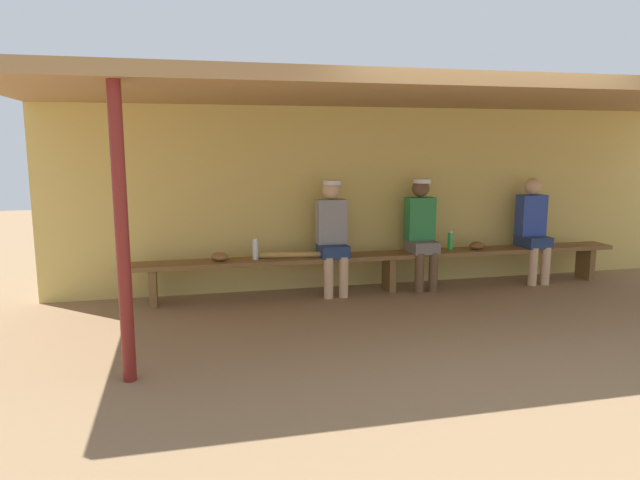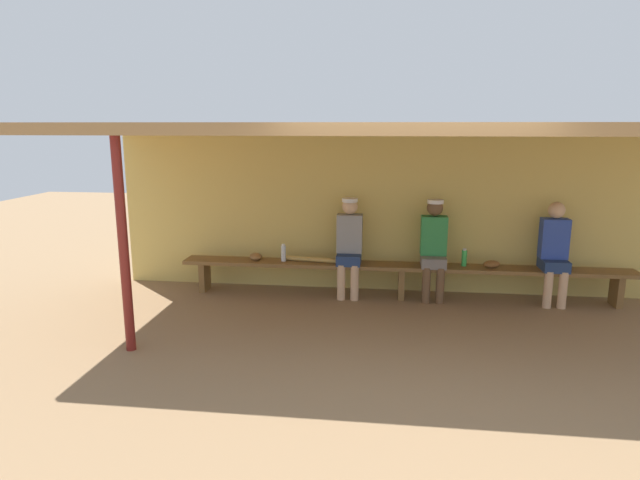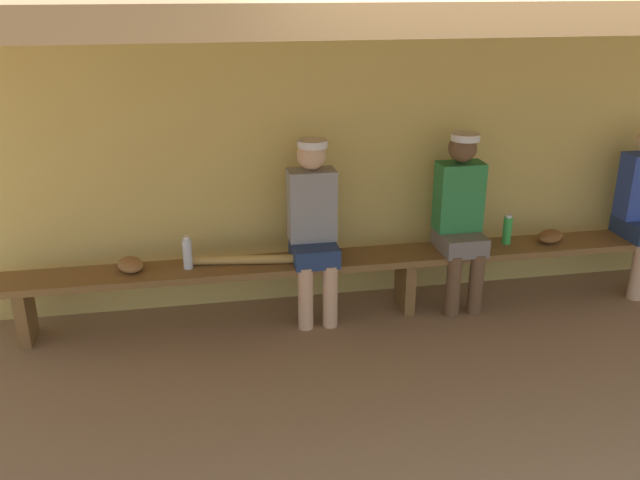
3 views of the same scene
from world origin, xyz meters
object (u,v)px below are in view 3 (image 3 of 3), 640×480
baseball_glove_dark_brown (130,265)px  baseball_bat (251,260)px  water_bottle_blue (187,253)px  water_bottle_clear (507,230)px  baseball_glove_tan (550,236)px  bench (406,261)px  player_with_sunglasses (461,213)px  player_middle (313,222)px

baseball_glove_dark_brown → baseball_bat: baseball_glove_dark_brown is taller
water_bottle_blue → water_bottle_clear: bearing=0.9°
water_bottle_blue → baseball_bat: size_ratio=0.27×
baseball_glove_tan → baseball_bat: size_ratio=0.27×
water_bottle_blue → baseball_bat: (0.44, -0.00, -0.08)m
water_bottle_blue → bench: bearing=-0.1°
bench → water_bottle_blue: 1.63m
baseball_bat → baseball_glove_tan: bearing=8.5°
player_with_sunglasses → player_middle: bearing=180.0°
baseball_glove_tan → baseball_bat: 2.34m
water_bottle_blue → baseball_glove_dark_brown: water_bottle_blue is taller
water_bottle_blue → player_with_sunglasses: bearing=0.1°
player_middle → player_with_sunglasses: size_ratio=1.00×
water_bottle_clear → water_bottle_blue: bearing=-179.1°
water_bottle_blue → baseball_glove_dark_brown: size_ratio=1.01×
baseball_glove_dark_brown → baseball_bat: bearing=67.8°
water_bottle_clear → player_with_sunglasses: bearing=-174.9°
player_middle → baseball_glove_dark_brown: bearing=178.6°
water_bottle_clear → baseball_glove_dark_brown: bearing=-179.9°
bench → water_bottle_blue: size_ratio=24.73×
player_middle → water_bottle_clear: player_middle is taller
bench → player_middle: (-0.71, 0.00, 0.36)m
water_bottle_blue → baseball_glove_tan: (2.78, 0.01, -0.07)m
water_bottle_clear → baseball_glove_dark_brown: 2.83m
bench → water_bottle_blue: (-1.61, 0.00, 0.19)m
baseball_glove_tan → water_bottle_blue: bearing=-33.9°
water_bottle_blue → baseball_glove_tan: 2.78m
bench → baseball_glove_dark_brown: (-2.01, 0.04, 0.12)m
baseball_glove_tan → baseball_glove_dark_brown: size_ratio=1.00×
bench → player_with_sunglasses: bearing=0.5°
player_middle → water_bottle_clear: bearing=1.4°
baseball_glove_tan → baseball_bat: bearing=-33.8°
baseball_bat → baseball_glove_dark_brown: bearing=-174.3°
water_bottle_clear → baseball_glove_tan: 0.36m
water_bottle_blue → water_bottle_clear: (2.43, 0.04, -0.00)m
bench → water_bottle_clear: water_bottle_clear is taller
player_with_sunglasses → water_bottle_blue: (-2.02, -0.00, -0.17)m
player_middle → player_with_sunglasses: bearing=0.0°
player_middle → water_bottle_blue: bearing=-179.9°
player_middle → baseball_bat: bearing=-179.6°
water_bottle_blue → water_bottle_clear: 2.43m
water_bottle_clear → bench: bearing=-177.2°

